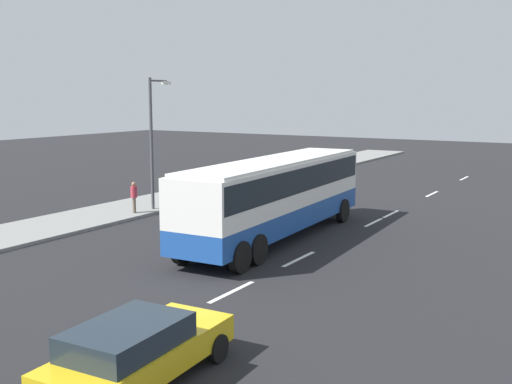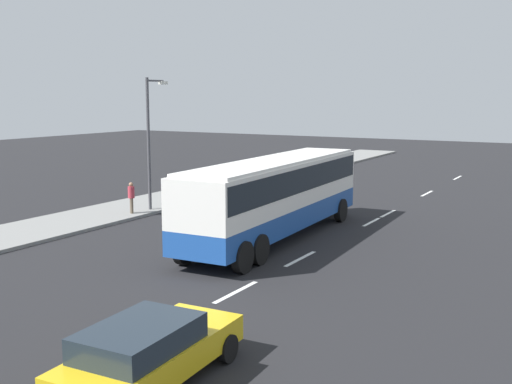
{
  "view_description": "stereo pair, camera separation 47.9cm",
  "coord_description": "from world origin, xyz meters",
  "px_view_note": "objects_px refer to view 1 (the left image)",
  "views": [
    {
      "loc": [
        -22.96,
        -12.37,
        5.87
      ],
      "look_at": [
        -2.05,
        0.3,
        2.05
      ],
      "focal_mm": 43.13,
      "sensor_mm": 36.0,
      "label": 1
    },
    {
      "loc": [
        -23.21,
        -11.95,
        5.87
      ],
      "look_at": [
        -2.05,
        0.3,
        2.05
      ],
      "focal_mm": 43.13,
      "sensor_mm": 36.0,
      "label": 2
    }
  ],
  "objects_px": {
    "car_yellow_taxi": "(137,350)",
    "pedestrian_near_curb": "(134,195)",
    "coach_bus": "(276,190)",
    "street_lamp": "(153,134)"
  },
  "relations": [
    {
      "from": "car_yellow_taxi",
      "to": "pedestrian_near_curb",
      "type": "bearing_deg",
      "value": 39.7
    },
    {
      "from": "car_yellow_taxi",
      "to": "pedestrian_near_curb",
      "type": "relative_size",
      "value": 2.99
    },
    {
      "from": "coach_bus",
      "to": "car_yellow_taxi",
      "type": "xyz_separation_m",
      "value": [
        -12.86,
        -3.97,
        -1.31
      ]
    },
    {
      "from": "coach_bus",
      "to": "pedestrian_near_curb",
      "type": "bearing_deg",
      "value": 82.25
    },
    {
      "from": "pedestrian_near_curb",
      "to": "street_lamp",
      "type": "distance_m",
      "value": 3.28
    },
    {
      "from": "pedestrian_near_curb",
      "to": "car_yellow_taxi",
      "type": "bearing_deg",
      "value": 81.48
    },
    {
      "from": "coach_bus",
      "to": "street_lamp",
      "type": "bearing_deg",
      "value": 72.55
    },
    {
      "from": "coach_bus",
      "to": "pedestrian_near_curb",
      "type": "height_order",
      "value": "coach_bus"
    },
    {
      "from": "coach_bus",
      "to": "street_lamp",
      "type": "relative_size",
      "value": 1.89
    },
    {
      "from": "pedestrian_near_curb",
      "to": "street_lamp",
      "type": "bearing_deg",
      "value": -144.53
    }
  ]
}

